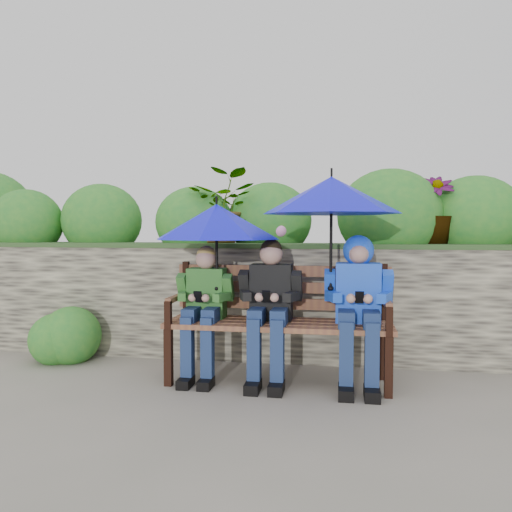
% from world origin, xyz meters
% --- Properties ---
extents(ground, '(60.00, 60.00, 0.00)m').
position_xyz_m(ground, '(0.00, 0.00, 0.00)').
color(ground, slate).
rests_on(ground, ground).
extents(garden_backdrop, '(8.00, 2.88, 1.84)m').
position_xyz_m(garden_backdrop, '(0.00, 1.60, 0.64)').
color(garden_backdrop, '#36332E').
rests_on(garden_backdrop, ground).
extents(park_bench, '(1.69, 0.49, 0.89)m').
position_xyz_m(park_bench, '(0.18, 0.11, 0.51)').
color(park_bench, black).
rests_on(park_bench, ground).
extents(boy_left, '(0.43, 0.50, 1.03)m').
position_xyz_m(boy_left, '(-0.40, 0.04, 0.59)').
color(boy_left, '#40732D').
rests_on(boy_left, ground).
extents(boy_middle, '(0.47, 0.55, 1.08)m').
position_xyz_m(boy_middle, '(0.12, 0.04, 0.61)').
color(boy_middle, black).
rests_on(boy_middle, ground).
extents(boy_right, '(0.49, 0.60, 1.11)m').
position_xyz_m(boy_right, '(0.77, 0.05, 0.66)').
color(boy_right, '#003FB6').
rests_on(boy_right, ground).
extents(umbrella_left, '(0.97, 0.97, 0.73)m').
position_xyz_m(umbrella_left, '(-0.30, 0.07, 1.21)').
color(umbrella_left, '#080AD9').
rests_on(umbrella_left, ground).
extents(umbrella_right, '(1.01, 1.01, 0.90)m').
position_xyz_m(umbrella_right, '(0.57, 0.04, 1.40)').
color(umbrella_right, '#080AD9').
rests_on(umbrella_right, ground).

